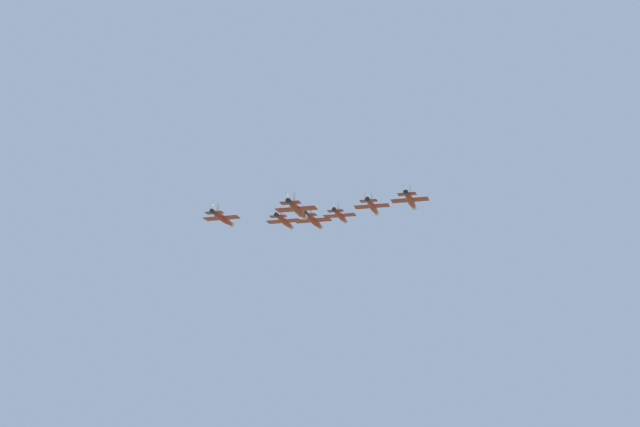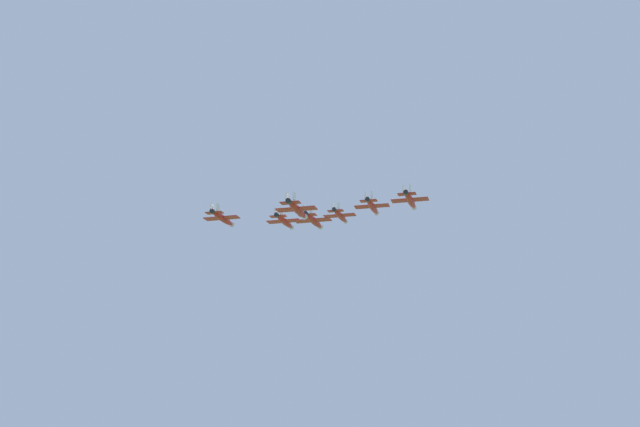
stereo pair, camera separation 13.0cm
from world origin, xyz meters
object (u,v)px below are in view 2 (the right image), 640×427
jet_right_outer (410,200)px  jet_left_wingman (285,221)px  jet_right_wingman (372,206)px  jet_slot_rear (314,221)px  jet_trailing (297,209)px  jet_left_outer (223,218)px  jet_lead (340,216)px

jet_right_outer → jet_left_wingman: bearing=68.6°
jet_right_wingman → jet_right_outer: size_ratio=1.01×
jet_right_outer → jet_slot_rear: jet_right_outer is taller
jet_right_outer → jet_trailing: bearing=120.5°
jet_slot_rear → jet_left_outer: bearing=91.0°
jet_left_outer → jet_slot_rear: bearing=-89.4°
jet_left_outer → jet_right_outer: bearing=-89.4°
jet_lead → jet_right_wingman: size_ratio=1.00×
jet_lead → jet_right_wingman: 18.46m
jet_left_outer → jet_right_outer: size_ratio=1.03×
jet_lead → jet_slot_rear: size_ratio=1.00×
jet_lead → jet_right_wingman: (-16.44, 8.10, -2.23)m
jet_left_wingman → jet_slot_rear: jet_left_wingman is taller
jet_left_outer → jet_right_wingman: bearing=-68.0°
jet_right_outer → jet_left_outer: bearing=90.0°
jet_left_outer → jet_left_wingman: bearing=-39.8°
jet_lead → jet_left_wingman: bearing=140.4°
jet_right_wingman → jet_left_outer: jet_right_wingman is taller
jet_left_wingman → jet_right_outer: size_ratio=1.02×
jet_right_wingman → jet_right_outer: jet_right_wingman is taller
jet_left_outer → jet_slot_rear: jet_left_outer is taller
jet_lead → jet_left_wingman: (5.34, 17.53, -4.52)m
jet_trailing → jet_right_outer: bearing=-60.0°
jet_slot_rear → jet_trailing: jet_slot_rear is taller
jet_lead → jet_right_wingman: jet_lead is taller
jet_right_wingman → jet_left_outer: 38.49m
jet_left_wingman → jet_trailing: jet_left_wingman is taller
jet_left_outer → jet_slot_rear: size_ratio=1.01×
jet_lead → jet_left_outer: size_ratio=0.99×
jet_left_wingman → jet_trailing: (-21.98, 20.91, -5.52)m
jet_left_wingman → jet_trailing: size_ratio=0.97×
jet_right_wingman → jet_lead: bearing=39.6°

